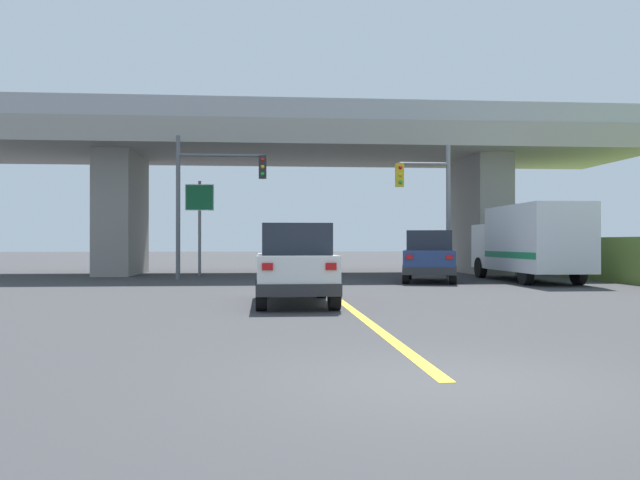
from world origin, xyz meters
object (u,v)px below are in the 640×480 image
suv_crossing (429,256)px  box_truck (529,242)px  semi_truck_distant (299,242)px  traffic_signal_nearside (431,196)px  suv_lead (295,264)px  traffic_signal_farside (208,189)px  highway_sign (200,207)px

suv_crossing → box_truck: (4.00, -0.23, 0.58)m
box_truck → semi_truck_distant: bearing=101.7°
box_truck → traffic_signal_nearside: size_ratio=1.32×
suv_lead → suv_crossing: 10.65m
traffic_signal_nearside → suv_lead: bearing=-121.2°
suv_crossing → box_truck: 4.04m
suv_lead → traffic_signal_farside: bearing=105.7°
suv_crossing → traffic_signal_nearside: (0.36, 1.09, 2.44)m
suv_lead → traffic_signal_nearside: bearing=58.8°
traffic_signal_farside → highway_sign: 3.78m
suv_lead → highway_sign: bearing=104.5°
box_truck → highway_sign: bearing=156.3°
box_truck → traffic_signal_nearside: bearing=160.0°
box_truck → highway_sign: (-13.52, 5.93, 1.61)m
suv_crossing → traffic_signal_nearside: traffic_signal_nearside is taller
suv_crossing → traffic_signal_farside: traffic_signal_farside is taller
box_truck → traffic_signal_farside: 13.21m
traffic_signal_farside → semi_truck_distant: bearing=80.5°
semi_truck_distant → suv_crossing: bearing=-84.6°
traffic_signal_nearside → traffic_signal_farside: 9.25m
suv_lead → highway_sign: (-3.78, 14.67, 2.18)m
suv_lead → suv_crossing: size_ratio=1.00×
highway_sign → traffic_signal_farside: bearing=-79.5°
traffic_signal_nearside → traffic_signal_farside: bearing=174.2°
traffic_signal_nearside → highway_sign: bearing=155.0°
box_truck → traffic_signal_farside: size_ratio=1.24×
traffic_signal_nearside → traffic_signal_farside: size_ratio=0.93×
traffic_signal_farside → highway_sign: traffic_signal_farside is taller
highway_sign → traffic_signal_nearside: bearing=-25.0°
box_truck → traffic_signal_farside: bearing=170.0°
highway_sign → semi_truck_distant: bearing=78.0°
traffic_signal_farside → traffic_signal_nearside: bearing=-5.8°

